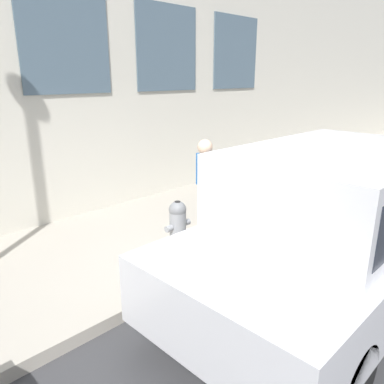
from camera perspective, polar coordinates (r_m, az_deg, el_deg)
ground_plane at (r=5.04m, az=1.00°, el=-13.65°), size 80.00×80.00×0.00m
sidewalk at (r=6.03m, az=-9.41°, el=-7.64°), size 3.02×60.00×0.15m
fire_hydrant at (r=5.40m, az=-2.18°, el=-5.15°), size 0.32×0.44×0.75m
person at (r=6.00m, az=1.95°, el=2.38°), size 0.36×0.24×1.50m
parked_truck_silver_near at (r=4.48m, az=20.32°, el=-4.06°), size 1.96×4.22×1.85m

